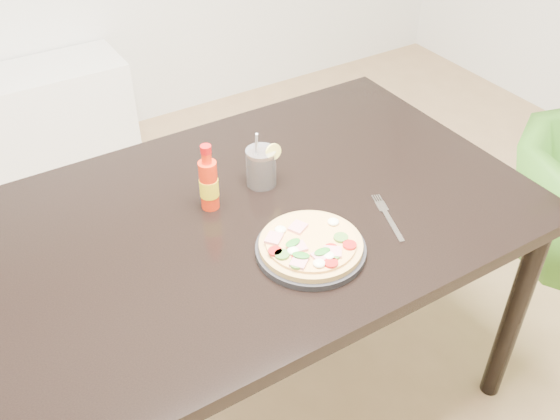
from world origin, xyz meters
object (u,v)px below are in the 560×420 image
pizza (311,244)px  fork (387,216)px  cola_cup (261,168)px  plate (311,250)px  dining_table (256,235)px  hot_sauce_bottle (209,183)px

pizza → fork: (0.24, 0.01, -0.02)m
cola_cup → fork: cola_cup is taller
plate → pizza: (-0.00, -0.00, 0.02)m
plate → cola_cup: bearing=82.0°
dining_table → plate: (0.03, -0.21, 0.09)m
dining_table → fork: fork is taller
hot_sauce_bottle → fork: bearing=-37.2°
cola_cup → plate: bearing=-98.0°
dining_table → plate: size_ratio=5.43×
pizza → cola_cup: cola_cup is taller
pizza → fork: 0.24m
pizza → hot_sauce_bottle: bearing=112.6°
plate → hot_sauce_bottle: 0.31m
dining_table → cola_cup: bearing=51.6°
dining_table → fork: (0.27, -0.20, 0.09)m
plate → fork: size_ratio=1.41×
dining_table → cola_cup: (0.07, 0.09, 0.13)m
hot_sauce_bottle → fork: 0.45m
pizza → dining_table: bearing=97.5°
plate → pizza: size_ratio=1.07×
plate → cola_cup: (0.04, 0.30, 0.04)m
plate → hot_sauce_bottle: hot_sauce_bottle is taller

